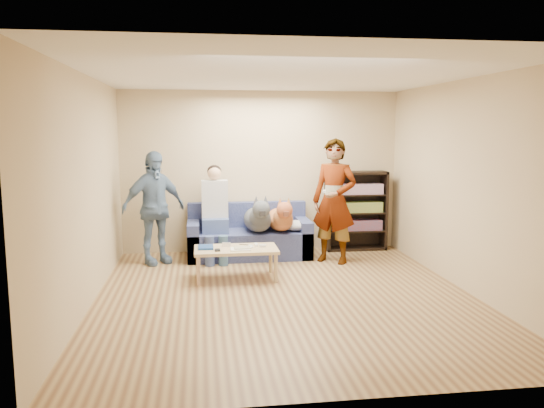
{
  "coord_description": "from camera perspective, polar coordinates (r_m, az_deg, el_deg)",
  "views": [
    {
      "loc": [
        -0.98,
        -6.07,
        1.99
      ],
      "look_at": [
        0.0,
        1.2,
        0.95
      ],
      "focal_mm": 35.0,
      "sensor_mm": 36.0,
      "label": 1
    }
  ],
  "objects": [
    {
      "name": "wall_front",
      "position": [
        3.77,
        7.58,
        -2.56
      ],
      "size": [
        4.5,
        0.0,
        4.5
      ],
      "primitive_type": "plane",
      "rotation": [
        -1.57,
        0.0,
        0.0
      ],
      "color": "tan",
      "rests_on": "ground"
    },
    {
      "name": "sofa",
      "position": [
        8.37,
        -2.52,
        -3.72
      ],
      "size": [
        1.9,
        0.85,
        0.82
      ],
      "color": "#515B93",
      "rests_on": "ground"
    },
    {
      "name": "blanket",
      "position": [
        8.25,
        2.61,
        -2.31
      ],
      "size": [
        0.44,
        0.38,
        0.15
      ],
      "primitive_type": "ellipsoid",
      "color": "#B8B9BD",
      "rests_on": "sofa"
    },
    {
      "name": "notebook_blue",
      "position": [
        7.12,
        -7.15,
        -4.63
      ],
      "size": [
        0.2,
        0.26,
        0.03
      ],
      "primitive_type": "cube",
      "color": "navy",
      "rests_on": "coffee_table"
    },
    {
      "name": "papers",
      "position": [
        6.99,
        -3.43,
        -4.86
      ],
      "size": [
        0.26,
        0.2,
        0.02
      ],
      "primitive_type": "cube",
      "color": "white",
      "rests_on": "coffee_table"
    },
    {
      "name": "pen_orange",
      "position": [
        6.93,
        -3.97,
        -5.01
      ],
      "size": [
        0.13,
        0.06,
        0.01
      ],
      "primitive_type": "cylinder",
      "rotation": [
        0.0,
        1.57,
        0.35
      ],
      "color": "orange",
      "rests_on": "coffee_table"
    },
    {
      "name": "dog_gray",
      "position": [
        8.08,
        -1.49,
        -1.52
      ],
      "size": [
        0.42,
        1.26,
        0.61
      ],
      "color": "#4D5157",
      "rests_on": "sofa"
    },
    {
      "name": "wall_right",
      "position": [
        6.91,
        20.25,
        1.84
      ],
      "size": [
        0.0,
        5.0,
        5.0
      ],
      "primitive_type": "plane",
      "rotation": [
        1.57,
        0.0,
        -1.57
      ],
      "color": "tan",
      "rests_on": "ground"
    },
    {
      "name": "pen_black",
      "position": [
        7.27,
        -3.04,
        -4.38
      ],
      "size": [
        0.13,
        0.08,
        0.01
      ],
      "primitive_type": "cylinder",
      "rotation": [
        0.0,
        1.57,
        -0.52
      ],
      "color": "black",
      "rests_on": "coffee_table"
    },
    {
      "name": "magazine",
      "position": [
        7.01,
        -3.2,
        -4.71
      ],
      "size": [
        0.22,
        0.17,
        0.01
      ],
      "primitive_type": "cube",
      "color": "#A9A387",
      "rests_on": "coffee_table"
    },
    {
      "name": "headphone_cup_a",
      "position": [
        7.08,
        -2.26,
        -4.66
      ],
      "size": [
        0.07,
        0.07,
        0.02
      ],
      "primitive_type": "cylinder",
      "color": "white",
      "rests_on": "coffee_table"
    },
    {
      "name": "person_standing_right",
      "position": [
        7.93,
        6.71,
        0.32
      ],
      "size": [
        0.81,
        0.76,
        1.85
      ],
      "primitive_type": "imported",
      "rotation": [
        0.0,
        0.0,
        -0.63
      ],
      "color": "gray",
      "rests_on": "ground"
    },
    {
      "name": "person_seated",
      "position": [
        8.13,
        -6.14,
        -0.58
      ],
      "size": [
        0.4,
        0.73,
        1.47
      ],
      "color": "#455B98",
      "rests_on": "sofa"
    },
    {
      "name": "person_standing_left",
      "position": [
        8.0,
        -12.6,
        -0.4
      ],
      "size": [
        1.05,
        0.85,
        1.68
      ],
      "primitive_type": "imported",
      "rotation": [
        0.0,
        0.0,
        0.53
      ],
      "color": "#6882A6",
      "rests_on": "ground"
    },
    {
      "name": "headphone_cup_b",
      "position": [
        7.16,
        -2.32,
        -4.52
      ],
      "size": [
        0.07,
        0.07,
        0.02
      ],
      "primitive_type": "cylinder",
      "color": "white",
      "rests_on": "coffee_table"
    },
    {
      "name": "wall_left",
      "position": [
        6.24,
        -19.38,
        1.26
      ],
      "size": [
        0.0,
        5.0,
        5.0
      ],
      "primitive_type": "plane",
      "rotation": [
        1.57,
        0.0,
        1.57
      ],
      "color": "tan",
      "rests_on": "ground"
    },
    {
      "name": "controller_b",
      "position": [
        7.14,
        -1.01,
        -4.52
      ],
      "size": [
        0.09,
        0.06,
        0.03
      ],
      "primitive_type": "cube",
      "color": "silver",
      "rests_on": "coffee_table"
    },
    {
      "name": "coffee_table",
      "position": [
        7.1,
        -3.89,
        -5.11
      ],
      "size": [
        1.1,
        0.6,
        0.42
      ],
      "color": "#D9BA85",
      "rests_on": "ground"
    },
    {
      "name": "ground",
      "position": [
        6.46,
        1.45,
        -9.87
      ],
      "size": [
        5.0,
        5.0,
        0.0
      ],
      "primitive_type": "plane",
      "color": "brown",
      "rests_on": "ground"
    },
    {
      "name": "controller_a",
      "position": [
        7.2,
        -1.72,
        -4.4
      ],
      "size": [
        0.04,
        0.13,
        0.03
      ],
      "primitive_type": "cube",
      "color": "white",
      "rests_on": "coffee_table"
    },
    {
      "name": "bookshelf",
      "position": [
        8.87,
        8.98,
        -0.53
      ],
      "size": [
        1.0,
        0.34,
        1.3
      ],
      "color": "black",
      "rests_on": "ground"
    },
    {
      "name": "held_controller",
      "position": [
        7.67,
        5.65,
        1.37
      ],
      "size": [
        0.07,
        0.13,
        0.03
      ],
      "primitive_type": "cube",
      "rotation": [
        0.0,
        0.0,
        -0.28
      ],
      "color": "white",
      "rests_on": "person_standing_right"
    },
    {
      "name": "wallet",
      "position": [
        6.96,
        -5.89,
        -4.95
      ],
      "size": [
        0.07,
        0.12,
        0.02
      ],
      "primitive_type": "cube",
      "color": "black",
      "rests_on": "coffee_table"
    },
    {
      "name": "ceiling",
      "position": [
        6.18,
        1.54,
        13.73
      ],
      "size": [
        5.0,
        5.0,
        0.0
      ],
      "primitive_type": "plane",
      "rotation": [
        3.14,
        0.0,
        0.0
      ],
      "color": "white",
      "rests_on": "ground"
    },
    {
      "name": "wall_back",
      "position": [
        8.65,
        -1.16,
        3.49
      ],
      "size": [
        4.5,
        0.0,
        4.5
      ],
      "primitive_type": "plane",
      "rotation": [
        1.57,
        0.0,
        0.0
      ],
      "color": "tan",
      "rests_on": "ground"
    },
    {
      "name": "dog_tan",
      "position": [
        8.16,
        0.95,
        -1.53
      ],
      "size": [
        0.4,
        1.16,
        0.57
      ],
      "color": "#C1793B",
      "rests_on": "sofa"
    },
    {
      "name": "camera_silver",
      "position": [
        7.19,
        -4.92,
        -4.36
      ],
      "size": [
        0.11,
        0.06,
        0.05
      ],
      "primitive_type": "cube",
      "color": "silver",
      "rests_on": "coffee_table"
    }
  ]
}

